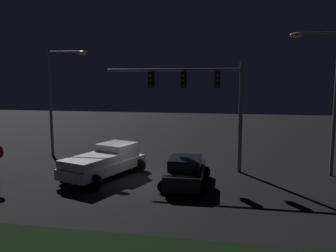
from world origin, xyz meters
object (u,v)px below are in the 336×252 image
traffic_signal_gantry (199,90)px  street_lamp_left (58,89)px  pickup_truck (106,160)px  car_sedan (186,171)px  street_lamp_right (326,85)px

traffic_signal_gantry → street_lamp_left: 10.47m
pickup_truck → car_sedan: (4.65, -0.63, -0.26)m
pickup_truck → car_sedan: 4.70m
pickup_truck → traffic_signal_gantry: bearing=-44.2°
car_sedan → traffic_signal_gantry: 5.22m
pickup_truck → street_lamp_right: size_ratio=0.70×
pickup_truck → traffic_signal_gantry: traffic_signal_gantry is taller
street_lamp_left → street_lamp_right: size_ratio=0.92×
pickup_truck → street_lamp_right: bearing=-58.2°
car_sedan → street_lamp_right: 9.32m
pickup_truck → street_lamp_left: size_ratio=0.76×
traffic_signal_gantry → pickup_truck: bearing=-153.4°
pickup_truck → street_lamp_right: 13.11m
street_lamp_right → traffic_signal_gantry: bearing=-178.5°
pickup_truck → street_lamp_left: (-5.24, 4.61, 3.88)m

